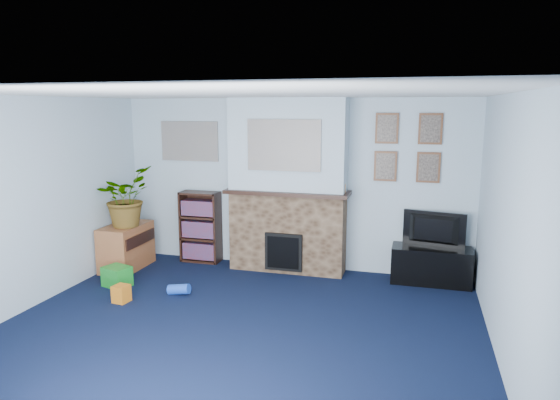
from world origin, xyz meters
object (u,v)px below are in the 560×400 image
(tv_stand, at_px, (431,266))
(bookshelf, at_px, (201,228))
(television, at_px, (433,230))
(sideboard, at_px, (126,244))

(tv_stand, height_order, bookshelf, bookshelf)
(tv_stand, xyz_separation_m, bookshelf, (-3.30, 0.08, 0.28))
(television, xyz_separation_m, sideboard, (-4.19, -0.54, -0.36))
(tv_stand, xyz_separation_m, sideboard, (-4.19, -0.52, 0.12))
(television, bearing_deg, sideboard, 18.33)
(television, height_order, bookshelf, bookshelf)
(tv_stand, distance_m, bookshelf, 3.31)
(television, bearing_deg, bookshelf, 9.95)
(television, height_order, sideboard, television)
(sideboard, bearing_deg, bookshelf, 34.04)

